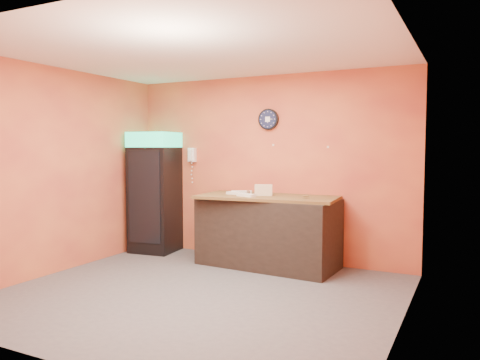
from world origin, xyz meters
The scene contains 15 objects.
floor centered at (0.00, 0.00, 0.00)m, with size 4.50×4.50×0.00m, color #47474C.
back_wall centered at (0.00, 2.00, 1.40)m, with size 4.50×0.02×2.80m, color orange.
left_wall centered at (-2.25, 0.00, 1.40)m, with size 0.02×4.00×2.80m, color orange.
right_wall centered at (2.25, 0.00, 1.40)m, with size 0.02×4.00×2.80m, color orange.
ceiling centered at (0.00, 0.00, 2.80)m, with size 4.50×4.00×0.02m, color white.
beverage_cooler centered at (-1.86, 1.61, 0.96)m, with size 0.76×0.77×1.96m.
prep_counter centered at (0.20, 1.56, 0.49)m, with size 1.97×0.88×0.98m, color black.
wall_clock centered at (0.03, 1.97, 2.14)m, with size 0.32×0.06×0.32m.
wall_phone centered at (-1.33, 1.95, 1.59)m, with size 0.13×0.11×0.23m.
butcher_paper centered at (0.20, 1.56, 1.00)m, with size 1.98×0.95×0.04m, color brown.
sub_roll_stack centered at (0.15, 1.53, 1.10)m, with size 0.27×0.17×0.16m.
wrapped_sandwich_left centered at (-0.30, 1.50, 1.04)m, with size 0.25×0.10×0.04m, color silver.
wrapped_sandwich_mid centered at (-0.02, 1.31, 1.04)m, with size 0.28×0.11×0.04m, color silver.
wrapped_sandwich_right centered at (-0.26, 1.65, 1.05)m, with size 0.30×0.12×0.04m, color silver.
kitchen_tool centered at (-0.13, 1.60, 1.05)m, with size 0.05×0.05×0.05m, color silver.
Camera 1 is at (2.84, -4.57, 1.72)m, focal length 35.00 mm.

